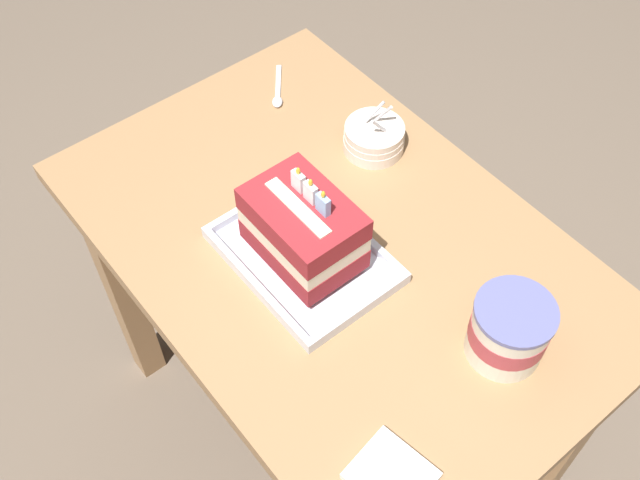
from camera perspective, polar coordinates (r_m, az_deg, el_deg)
The scene contains 8 objects.
ground_plane at distance 1.93m, azimuth 0.81°, elevation -13.70°, with size 8.00×8.00×0.00m, color #6B5B4C.
dining_table at distance 1.39m, azimuth 1.10°, elevation -3.56°, with size 0.98×0.64×0.75m.
foil_tray at distance 1.25m, azimuth -1.21°, elevation -1.25°, with size 0.29×0.21×0.02m.
birthday_cake at distance 1.19m, azimuth -1.27°, elevation 0.90°, with size 0.18×0.13×0.16m.
bowl_stack at distance 1.41m, azimuth 4.10°, elevation 7.71°, with size 0.11×0.11×0.10m.
ice_cream_tub at distance 1.15m, azimuth 14.07°, elevation -6.61°, with size 0.12×0.12×0.11m.
serving_spoon_near_tray at distance 1.53m, azimuth -3.22°, elevation 10.84°, with size 0.11×0.09×0.01m.
napkin_pile at distance 1.08m, azimuth 5.39°, elevation -17.27°, with size 0.12×0.11×0.01m.
Camera 1 is at (0.58, -0.50, 1.77)m, focal length 42.42 mm.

